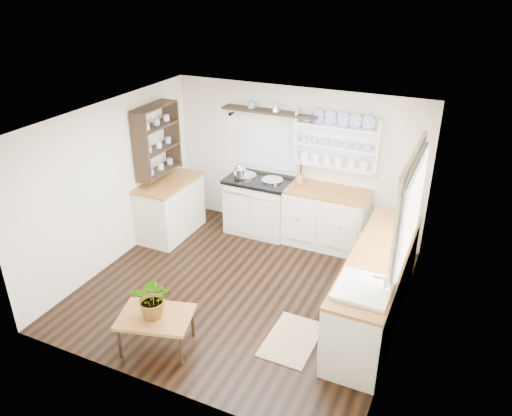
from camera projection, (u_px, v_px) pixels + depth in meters
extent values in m
cube|color=black|center=(243.00, 288.00, 6.64)|extent=(4.00, 3.80, 0.01)
cube|color=silver|center=(296.00, 161.00, 7.69)|extent=(4.00, 0.02, 2.30)
cube|color=silver|center=(407.00, 246.00, 5.38)|extent=(0.02, 3.80, 2.30)
cube|color=silver|center=(112.00, 184.00, 6.89)|extent=(0.02, 3.80, 2.30)
cube|color=white|center=(240.00, 120.00, 5.63)|extent=(4.00, 3.80, 0.01)
cube|color=white|center=(410.00, 211.00, 5.37)|extent=(0.04, 1.40, 1.00)
cube|color=white|center=(408.00, 210.00, 5.38)|extent=(0.02, 1.50, 1.10)
cube|color=#F1F1C1|center=(414.00, 159.00, 5.13)|extent=(0.04, 1.55, 0.18)
cube|color=beige|center=(259.00, 206.00, 7.92)|extent=(0.97, 0.63, 0.85)
cube|color=black|center=(259.00, 180.00, 7.72)|extent=(1.01, 0.67, 0.05)
cylinder|color=silver|center=(246.00, 176.00, 7.78)|extent=(0.33, 0.33, 0.03)
cylinder|color=silver|center=(272.00, 180.00, 7.62)|extent=(0.33, 0.33, 0.03)
cylinder|color=silver|center=(249.00, 196.00, 7.48)|extent=(0.87, 0.02, 0.02)
cube|color=silver|center=(325.00, 218.00, 7.53)|extent=(1.25, 0.60, 0.88)
cube|color=brown|center=(326.00, 191.00, 7.33)|extent=(1.27, 0.63, 0.04)
cube|color=silver|center=(375.00, 288.00, 5.89)|extent=(0.60, 2.40, 0.88)
cube|color=brown|center=(379.00, 257.00, 5.70)|extent=(0.62, 2.43, 0.04)
cube|color=white|center=(362.00, 298.00, 5.12)|extent=(0.55, 0.60, 0.28)
cylinder|color=silver|center=(384.00, 287.00, 4.96)|extent=(0.02, 0.02, 0.22)
cube|color=silver|center=(170.00, 208.00, 7.82)|extent=(0.60, 1.10, 0.88)
cube|color=brown|center=(168.00, 183.00, 7.63)|extent=(0.62, 1.13, 0.04)
cube|color=white|center=(338.00, 143.00, 7.25)|extent=(1.20, 0.03, 0.90)
cube|color=white|center=(337.00, 145.00, 7.18)|extent=(1.20, 0.22, 0.02)
cylinder|color=navy|center=(338.00, 126.00, 7.07)|extent=(0.20, 0.02, 0.20)
cube|color=black|center=(270.00, 112.00, 7.39)|extent=(1.50, 0.24, 0.04)
cone|color=black|center=(233.00, 113.00, 7.74)|extent=(0.06, 0.20, 0.06)
cone|color=black|center=(312.00, 123.00, 7.25)|extent=(0.06, 0.20, 0.06)
cube|color=black|center=(157.00, 139.00, 7.39)|extent=(0.28, 0.80, 1.05)
cylinder|color=#A16C3B|center=(300.00, 178.00, 7.53)|extent=(0.12, 0.12, 0.14)
cube|color=brown|center=(155.00, 317.00, 5.46)|extent=(0.91, 0.75, 0.04)
cylinder|color=black|center=(119.00, 343.00, 5.40)|extent=(0.04, 0.04, 0.39)
cylinder|color=black|center=(136.00, 316.00, 5.81)|extent=(0.04, 0.04, 0.39)
cylinder|color=black|center=(181.00, 350.00, 5.30)|extent=(0.04, 0.04, 0.39)
cylinder|color=black|center=(193.00, 322.00, 5.71)|extent=(0.04, 0.04, 0.39)
imported|color=#3F7233|center=(153.00, 298.00, 5.35)|extent=(0.53, 0.50, 0.48)
cube|color=#8F6B53|center=(292.00, 339.00, 5.73)|extent=(0.56, 0.85, 0.02)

